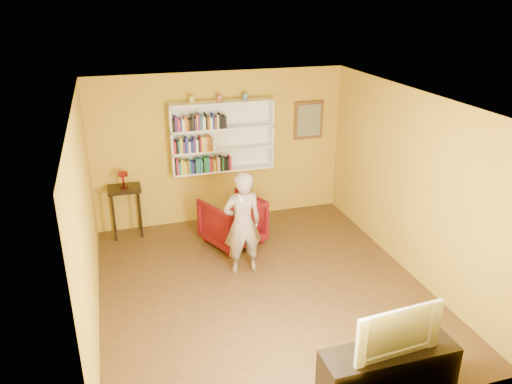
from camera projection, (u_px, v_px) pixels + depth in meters
room_shell at (263, 224)px, 6.77m from camera, size 5.30×5.80×2.88m
bookshelf at (222, 136)px, 8.69m from camera, size 1.80×0.29×1.23m
books_row_lower at (203, 165)px, 8.67m from camera, size 0.98×0.19×0.27m
books_row_middle at (195, 145)px, 8.49m from camera, size 0.71×0.19×0.26m
books_row_upper at (200, 123)px, 8.38m from camera, size 0.92×0.19×0.27m
ornament_left at (192, 100)px, 8.25m from camera, size 0.09×0.09×0.12m
ornament_centre at (219, 98)px, 8.37m from camera, size 0.08×0.08×0.11m
ornament_right at (245, 97)px, 8.49m from camera, size 0.08×0.08×0.12m
framed_painting at (309, 120)px, 9.11m from camera, size 0.55×0.05×0.70m
console_table at (125, 196)px, 8.41m from camera, size 0.54×0.42×0.89m
ruby_lustre at (123, 176)px, 8.28m from camera, size 0.17×0.18×0.29m
armchair at (233, 221)px, 8.29m from camera, size 1.13×1.14×0.80m
person at (242, 223)px, 7.28m from camera, size 0.59×0.40×1.59m
game_remote at (240, 198)px, 6.83m from camera, size 0.04×0.15×0.04m
tv_cabinet at (388, 370)px, 5.24m from camera, size 1.46×0.44×0.52m
television at (393, 327)px, 5.04m from camera, size 0.98×0.20×0.56m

